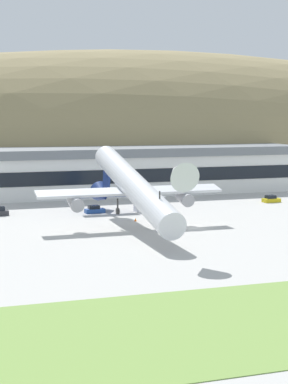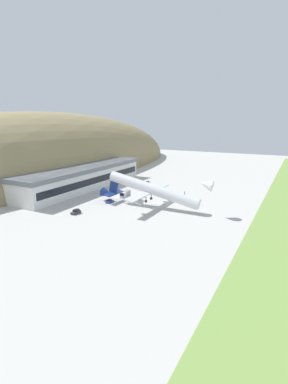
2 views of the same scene
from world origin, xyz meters
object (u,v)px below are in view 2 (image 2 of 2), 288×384
object	(u,v)px
cargo_airplane	(151,190)
service_car_2	(147,183)
traffic_cone_0	(139,203)
service_car_0	(76,212)
terminal_building	(83,176)
service_car_1	(109,201)
fuel_truck	(125,194)

from	to	relation	value
cargo_airplane	service_car_2	bearing A→B (deg)	28.81
service_car_2	traffic_cone_0	world-z (taller)	service_car_2
cargo_airplane	service_car_0	size ratio (longest dim) A/B	12.00
cargo_airplane	service_car_2	size ratio (longest dim) A/B	12.22
traffic_cone_0	cargo_airplane	bearing A→B (deg)	-111.25
terminal_building	cargo_airplane	world-z (taller)	cargo_airplane
service_car_1	fuel_truck	xyz separation A→B (m)	(11.02, -1.09, 0.80)
service_car_2	traffic_cone_0	bearing A→B (deg)	-158.20
service_car_0	service_car_1	xyz separation A→B (m)	(18.25, -2.51, -0.08)
terminal_building	fuel_truck	xyz separation A→B (m)	(-5.50, -28.12, -4.96)
fuel_truck	terminal_building	bearing A→B (deg)	78.93
service_car_1	service_car_2	distance (m)	40.34
service_car_2	fuel_truck	xyz separation A→B (m)	(-29.22, -3.81, 0.78)
service_car_0	traffic_cone_0	bearing A→B (deg)	-31.05
cargo_airplane	service_car_1	xyz separation A→B (m)	(-2.26, 18.16, -6.47)
service_car_1	service_car_2	size ratio (longest dim) A/B	1.00
terminal_building	cargo_airplane	xyz separation A→B (m)	(-14.26, -45.20, 0.71)
terminal_building	fuel_truck	distance (m)	29.08
service_car_1	traffic_cone_0	size ratio (longest dim) A/B	6.83
service_car_1	traffic_cone_0	bearing A→B (deg)	-66.83
cargo_airplane	fuel_truck	distance (m)	20.01
terminal_building	service_car_1	bearing A→B (deg)	-121.43
cargo_airplane	service_car_0	world-z (taller)	cargo_airplane
fuel_truck	service_car_2	bearing A→B (deg)	7.43
service_car_1	traffic_cone_0	distance (m)	12.42
terminal_building	traffic_cone_0	size ratio (longest dim) A/B	139.58
cargo_airplane	service_car_1	distance (m)	19.41
service_car_0	traffic_cone_0	world-z (taller)	service_car_0
service_car_0	fuel_truck	xyz separation A→B (m)	(29.27, -3.60, 0.72)
cargo_airplane	service_car_0	distance (m)	29.81
cargo_airplane	traffic_cone_0	world-z (taller)	cargo_airplane
service_car_1	terminal_building	bearing A→B (deg)	58.57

